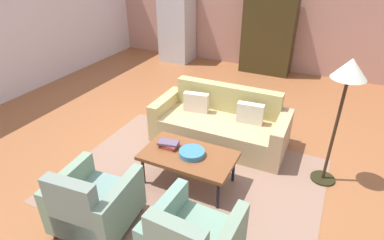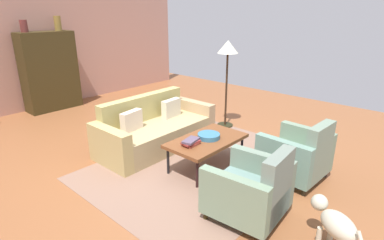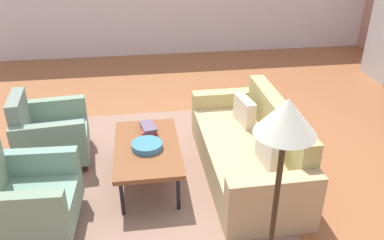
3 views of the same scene
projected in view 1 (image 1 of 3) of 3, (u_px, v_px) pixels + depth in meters
ground_plane at (196, 146)px, 5.07m from camera, size 10.18×10.18×0.00m
wall_back at (269, 11)px, 7.64m from camera, size 8.49×0.12×2.80m
area_rug at (190, 179)px, 4.34m from camera, size 3.40×2.60×0.01m
couch at (221, 124)px, 5.10m from camera, size 2.11×0.93×0.86m
coffee_table at (189, 157)px, 4.10m from camera, size 1.20×0.70×0.46m
armchair_left at (92, 205)px, 3.45m from camera, size 0.87×0.87×0.88m
fruit_bowl at (192, 153)px, 4.05m from camera, size 0.33×0.33×0.07m
book_stack at (168, 144)px, 4.20m from camera, size 0.29×0.20×0.09m
cabinet at (268, 36)px, 7.57m from camera, size 1.20×0.51×1.80m
refrigerator at (177, 26)px, 8.39m from camera, size 0.80×0.73×1.85m
floor_lamp at (347, 81)px, 3.65m from camera, size 0.40×0.40×1.72m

